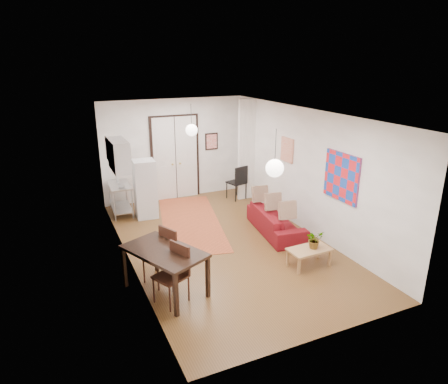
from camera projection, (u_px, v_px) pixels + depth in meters
name	position (u px, v px, depth m)	size (l,w,h in m)	color
floor	(224.00, 244.00, 8.98)	(7.00, 7.00, 0.00)	brown
ceiling	(224.00, 114.00, 8.06)	(4.20, 7.00, 0.02)	white
wall_back	(175.00, 150.00, 11.54)	(4.20, 0.02, 2.90)	white
wall_front	(329.00, 250.00, 5.49)	(4.20, 0.02, 2.90)	white
wall_left	(125.00, 195.00, 7.70)	(0.02, 7.00, 2.90)	white
wall_right	(306.00, 171.00, 9.34)	(0.02, 7.00, 2.90)	white
double_doors	(175.00, 158.00, 11.58)	(1.44, 0.06, 2.50)	white
stub_partition	(246.00, 150.00, 11.44)	(0.50, 0.10, 2.90)	white
wall_cabinet	(119.00, 155.00, 8.92)	(0.35, 1.00, 0.70)	silver
painting_popart	(341.00, 177.00, 8.18)	(0.05, 1.00, 1.00)	red
painting_abstract	(287.00, 150.00, 9.91)	(0.05, 0.50, 0.60)	#F5E5CC
poster_back	(212.00, 141.00, 11.92)	(0.40, 0.03, 0.50)	red
print_left	(108.00, 149.00, 9.28)	(0.03, 0.44, 0.54)	olive
pendant_back	(192.00, 130.00, 9.99)	(0.30, 0.30, 0.80)	silver
pendant_front	(275.00, 168.00, 6.53)	(0.30, 0.30, 0.80)	silver
kilim_rug	(190.00, 222.00, 10.16)	(1.41, 3.77, 0.01)	#C45931
sofa	(276.00, 221.00, 9.47)	(0.77, 1.97, 0.57)	maroon
coffee_table	(309.00, 251.00, 7.92)	(0.86, 0.50, 0.38)	tan
potted_plant	(314.00, 239.00, 7.88)	(0.29, 0.33, 0.37)	#306B30
kitchen_counter	(120.00, 195.00, 10.59)	(0.57, 1.08, 0.81)	#B0B3B5
bowl	(122.00, 187.00, 10.22)	(0.19, 0.19, 0.05)	silver
soap_bottle	(117.00, 179.00, 10.68)	(0.08, 0.08, 0.17)	teal
fridge	(145.00, 189.00, 10.28)	(0.54, 0.54, 1.52)	silver
dining_table	(164.00, 255.00, 6.92)	(1.39, 1.70, 0.82)	black
dining_chair_near	(158.00, 251.00, 7.35)	(0.64, 0.76, 1.01)	#391B12
dining_chair_far	(169.00, 268.00, 6.75)	(0.64, 0.76, 1.01)	#391B12
black_side_chair	(235.00, 178.00, 11.76)	(0.57, 0.58, 1.01)	black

